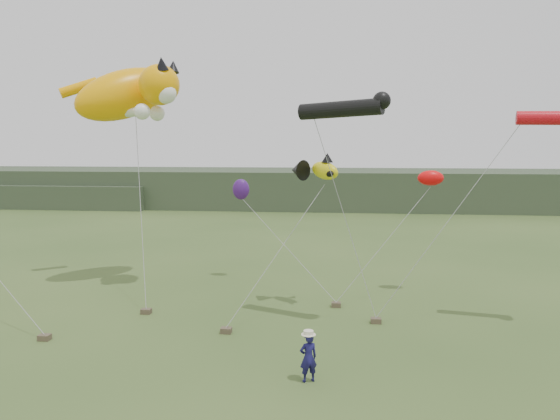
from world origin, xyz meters
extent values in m
plane|color=#385123|center=(0.00, 0.00, 0.00)|extent=(120.00, 120.00, 0.00)
cube|color=#2D3D28|center=(0.00, 45.00, 2.00)|extent=(90.00, 12.00, 4.00)
cube|color=#2D3D28|center=(-30.00, 42.00, 1.25)|extent=(25.00, 8.00, 2.50)
imported|color=#17144E|center=(1.81, -0.22, 0.73)|extent=(0.63, 0.54, 1.47)
cube|color=brown|center=(-5.19, 5.50, 0.10)|extent=(0.40, 0.32, 0.21)
cube|color=brown|center=(-1.44, 3.58, 0.10)|extent=(0.40, 0.32, 0.21)
cube|color=brown|center=(4.15, 5.30, 0.10)|extent=(0.40, 0.32, 0.21)
cube|color=brown|center=(-7.74, 2.17, 0.10)|extent=(0.40, 0.32, 0.21)
cube|color=brown|center=(2.59, 7.26, 0.10)|extent=(0.40, 0.32, 0.21)
ellipsoid|color=#FFA601|center=(-7.79, 10.50, 9.35)|extent=(5.66, 5.34, 3.74)
sphere|color=#FFA601|center=(-5.70, 9.46, 9.66)|extent=(1.88, 1.88, 1.88)
cone|color=black|center=(-5.39, 8.93, 10.55)|extent=(0.59, 0.72, 0.71)
cone|color=black|center=(-5.18, 9.98, 10.55)|extent=(0.59, 0.68, 0.67)
sphere|color=white|center=(-5.28, 9.14, 9.25)|extent=(0.94, 0.94, 0.94)
ellipsoid|color=white|center=(-7.58, 10.19, 8.51)|extent=(1.84, 0.92, 0.58)
sphere|color=white|center=(-6.33, 8.83, 8.41)|extent=(0.73, 0.73, 0.73)
sphere|color=white|center=(-6.12, 10.29, 8.41)|extent=(0.73, 0.73, 0.73)
cylinder|color=#FFA601|center=(-10.52, 11.34, 9.77)|extent=(1.95, 1.43, 1.14)
ellipsoid|color=yellow|center=(2.05, 7.23, 5.85)|extent=(1.50, 1.37, 0.94)
cone|color=black|center=(0.89, 7.52, 5.85)|extent=(1.08, 1.11, 0.87)
cone|color=black|center=(2.15, 7.23, 6.38)|extent=(0.49, 0.49, 0.39)
cone|color=black|center=(2.35, 6.74, 5.75)|extent=(0.51, 0.54, 0.39)
cone|color=black|center=(2.35, 7.71, 5.75)|extent=(0.51, 0.54, 0.39)
cylinder|color=black|center=(2.66, 5.11, 8.23)|extent=(3.25, 1.83, 0.73)
sphere|color=black|center=(4.13, 4.58, 8.50)|extent=(0.65, 0.65, 0.65)
cylinder|color=red|center=(10.56, 5.66, 7.90)|extent=(2.80, 1.00, 0.55)
ellipsoid|color=#F4080B|center=(6.83, 10.01, 5.39)|extent=(1.19, 0.69, 0.69)
ellipsoid|color=#42156D|center=(-2.32, 11.77, 4.64)|extent=(0.86, 0.58, 1.05)
camera|label=1|loc=(2.61, -15.57, 7.00)|focal=35.00mm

